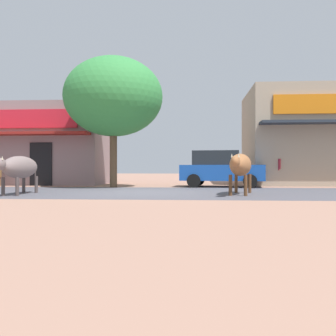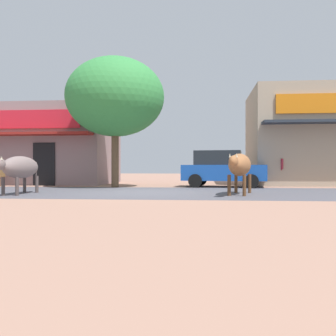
# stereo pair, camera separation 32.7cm
# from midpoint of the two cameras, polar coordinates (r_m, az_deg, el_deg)

# --- Properties ---
(ground) EXTENTS (80.00, 80.00, 0.00)m
(ground) POSITION_cam_midpoint_polar(r_m,az_deg,el_deg) (13.72, -4.68, -3.64)
(ground) COLOR #A17561
(asphalt_road) EXTENTS (72.00, 6.34, 0.00)m
(asphalt_road) POSITION_cam_midpoint_polar(r_m,az_deg,el_deg) (13.72, -4.68, -3.63)
(asphalt_road) COLOR #4F4F57
(asphalt_road) RESTS_ON ground
(storefront_left_cafe) EXTENTS (8.34, 6.11, 4.17)m
(storefront_left_cafe) POSITION_cam_midpoint_polar(r_m,az_deg,el_deg) (22.54, -19.95, 3.15)
(storefront_left_cafe) COLOR gray
(storefront_left_cafe) RESTS_ON ground
(storefront_right_club) EXTENTS (8.07, 6.11, 4.90)m
(storefront_right_club) POSITION_cam_midpoint_polar(r_m,az_deg,el_deg) (21.69, 22.10, 4.22)
(storefront_right_club) COLOR tan
(storefront_right_club) RESTS_ON ground
(roadside_tree) EXTENTS (4.38, 4.38, 5.78)m
(roadside_tree) POSITION_cam_midpoint_polar(r_m,az_deg,el_deg) (17.35, -8.74, 10.47)
(roadside_tree) COLOR brown
(roadside_tree) RESTS_ON ground
(parked_hatchback_car) EXTENTS (3.91, 2.29, 1.64)m
(parked_hatchback_car) POSITION_cam_midpoint_polar(r_m,az_deg,el_deg) (17.46, 7.37, -0.07)
(parked_hatchback_car) COLOR #194BA3
(parked_hatchback_car) RESTS_ON ground
(cow_near_brown) EXTENTS (0.68, 2.89, 1.27)m
(cow_near_brown) POSITION_cam_midpoint_polar(r_m,az_deg,el_deg) (13.42, -22.00, 0.08)
(cow_near_brown) COLOR slate
(cow_near_brown) RESTS_ON ground
(cow_far_dark) EXTENTS (1.17, 2.84, 1.35)m
(cow_far_dark) POSITION_cam_midpoint_polar(r_m,az_deg,el_deg) (12.72, 10.08, 0.41)
(cow_far_dark) COLOR #996139
(cow_far_dark) RESTS_ON ground
(pedestrian_by_shop) EXTENTS (0.46, 0.61, 1.50)m
(pedestrian_by_shop) POSITION_cam_midpoint_polar(r_m,az_deg,el_deg) (18.58, 15.76, 0.02)
(pedestrian_by_shop) COLOR #262633
(pedestrian_by_shop) RESTS_ON ground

